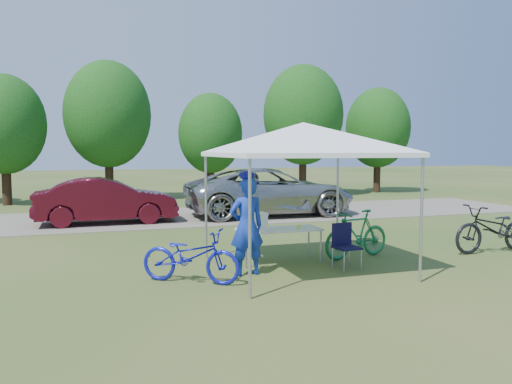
# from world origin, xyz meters

# --- Properties ---
(ground) EXTENTS (100.00, 100.00, 0.00)m
(ground) POSITION_xyz_m (0.00, 0.00, 0.00)
(ground) COLOR #2D5119
(ground) RESTS_ON ground
(gravel_strip) EXTENTS (24.00, 5.00, 0.02)m
(gravel_strip) POSITION_xyz_m (0.00, 8.00, 0.01)
(gravel_strip) COLOR gray
(gravel_strip) RESTS_ON ground
(canopy) EXTENTS (4.53, 4.53, 3.00)m
(canopy) POSITION_xyz_m (0.00, 0.00, 2.65)
(canopy) COLOR #A5A5AA
(canopy) RESTS_ON ground
(treeline) EXTENTS (24.89, 4.28, 6.30)m
(treeline) POSITION_xyz_m (-0.29, 14.05, 3.53)
(treeline) COLOR #382314
(treeline) RESTS_ON ground
(folding_table) EXTENTS (1.64, 0.68, 0.67)m
(folding_table) POSITION_xyz_m (-0.21, 0.67, 0.63)
(folding_table) COLOR white
(folding_table) RESTS_ON ground
(folding_chair) EXTENTS (0.47, 0.49, 0.84)m
(folding_chair) POSITION_xyz_m (0.80, -0.15, 0.49)
(folding_chair) COLOR black
(folding_chair) RESTS_ON ground
(cooler) EXTENTS (0.45, 0.31, 0.33)m
(cooler) POSITION_xyz_m (-0.71, 0.67, 0.84)
(cooler) COLOR white
(cooler) RESTS_ON folding_table
(ice_cream_cup) EXTENTS (0.08, 0.08, 0.06)m
(ice_cream_cup) POSITION_xyz_m (0.19, 0.62, 0.70)
(ice_cream_cup) COLOR #ECF138
(ice_cream_cup) RESTS_ON folding_table
(cyclist) EXTENTS (0.67, 0.47, 1.75)m
(cyclist) POSITION_xyz_m (-1.12, -0.10, 0.87)
(cyclist) COLOR #1635B5
(cyclist) RESTS_ON ground
(bike_blue) EXTENTS (1.77, 1.44, 0.91)m
(bike_blue) POSITION_xyz_m (-2.17, -0.31, 0.45)
(bike_blue) COLOR #141BB7
(bike_blue) RESTS_ON ground
(bike_green) EXTENTS (1.71, 0.81, 0.99)m
(bike_green) POSITION_xyz_m (1.45, 0.54, 0.50)
(bike_green) COLOR #19733C
(bike_green) RESTS_ON ground
(bike_dark) EXTENTS (2.01, 0.73, 1.05)m
(bike_dark) POSITION_xyz_m (4.56, 0.09, 0.52)
(bike_dark) COLOR black
(bike_dark) RESTS_ON ground
(minivan) EXTENTS (5.77, 2.74, 1.59)m
(minivan) POSITION_xyz_m (2.02, 7.39, 0.82)
(minivan) COLOR #AAAAA5
(minivan) RESTS_ON gravel_strip
(sedan) EXTENTS (4.17, 1.52, 1.37)m
(sedan) POSITION_xyz_m (-3.32, 7.12, 0.70)
(sedan) COLOR #4F0D19
(sedan) RESTS_ON gravel_strip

